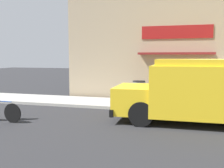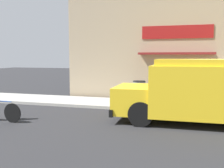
% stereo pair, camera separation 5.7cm
% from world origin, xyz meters
% --- Properties ---
extents(ground_plane, '(70.00, 70.00, 0.00)m').
position_xyz_m(ground_plane, '(0.00, 0.00, 0.00)').
color(ground_plane, '#2B2B2D').
extents(sidewalk, '(28.00, 2.26, 0.13)m').
position_xyz_m(sidewalk, '(0.00, 1.13, 0.06)').
color(sidewalk, '#ADAAA3').
rests_on(sidewalk, ground_plane).
extents(storefront, '(14.67, 0.88, 5.41)m').
position_xyz_m(storefront, '(-0.04, 2.53, 2.70)').
color(storefront, tan).
rests_on(storefront, ground_plane).
extents(school_bus, '(5.30, 2.68, 2.12)m').
position_xyz_m(school_bus, '(-0.79, -1.28, 1.10)').
color(school_bus, yellow).
rests_on(school_bus, ground_plane).
extents(trash_bin, '(0.59, 0.59, 0.95)m').
position_xyz_m(trash_bin, '(-3.43, 1.73, 0.60)').
color(trash_bin, slate).
rests_on(trash_bin, sidewalk).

